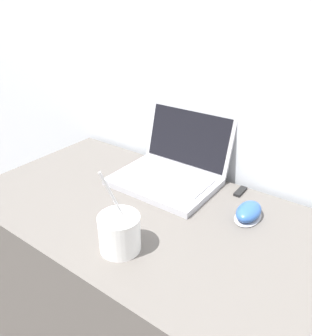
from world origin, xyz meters
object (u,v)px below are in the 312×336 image
object	(u,v)px
drink_cup	(120,232)
computer_mouse	(249,212)
laptop	(172,167)
usb_stick	(240,191)

from	to	relation	value
drink_cup	computer_mouse	world-z (taller)	drink_cup
laptop	drink_cup	bearing A→B (deg)	-75.89
computer_mouse	usb_stick	world-z (taller)	computer_mouse
laptop	drink_cup	xyz separation A→B (m)	(0.09, -0.35, 0.00)
drink_cup	usb_stick	world-z (taller)	drink_cup
drink_cup	usb_stick	xyz separation A→B (m)	(0.13, 0.40, -0.04)
drink_cup	usb_stick	bearing A→B (deg)	72.52
computer_mouse	usb_stick	xyz separation A→B (m)	(-0.07, 0.11, -0.01)
laptop	computer_mouse	bearing A→B (deg)	-11.75
laptop	usb_stick	size ratio (longest dim) A/B	5.24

